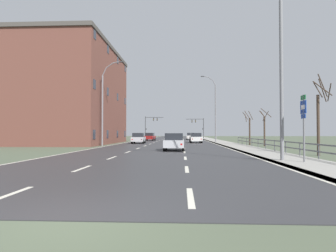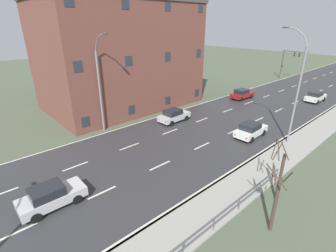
{
  "view_description": "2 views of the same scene",
  "coord_description": "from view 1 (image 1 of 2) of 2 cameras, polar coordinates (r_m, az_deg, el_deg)",
  "views": [
    {
      "loc": [
        2.12,
        -5.13,
        1.63
      ],
      "look_at": [
        -0.39,
        46.12,
        2.81
      ],
      "focal_mm": 30.42,
      "sensor_mm": 36.0,
      "label": 1
    },
    {
      "loc": [
        16.1,
        17.57,
        11.14
      ],
      "look_at": [
        0.0,
        32.0,
        2.1
      ],
      "focal_mm": 26.22,
      "sensor_mm": 36.0,
      "label": 2
    }
  ],
  "objects": [
    {
      "name": "car_near_left",
      "position": [
        57.22,
        -3.64,
        -2.15
      ],
      "size": [
        2.02,
        4.2,
        1.57
      ],
      "rotation": [
        0.0,
        0.0,
        -0.06
      ],
      "color": "maroon",
      "rests_on": "ground"
    },
    {
      "name": "traffic_signal_right",
      "position": [
        76.8,
        6.21,
        0.31
      ],
      "size": [
        4.81,
        0.36,
        5.51
      ],
      "color": "#38383A",
      "rests_on": "ground"
    },
    {
      "name": "car_distant",
      "position": [
        42.46,
        -5.93,
        -2.43
      ],
      "size": [
        1.94,
        4.16,
        1.57
      ],
      "rotation": [
        0.0,
        0.0,
        0.03
      ],
      "color": "#B7B7BC",
      "rests_on": "ground"
    },
    {
      "name": "sidewalk_right",
      "position": [
        65.46,
        8.35,
        -2.68
      ],
      "size": [
        3.0,
        120.0,
        0.12
      ],
      "color": "gray",
      "rests_on": "ground"
    },
    {
      "name": "bare_tree_far",
      "position": [
        38.3,
        15.97,
        -0.58
      ],
      "size": [
        1.22,
        1.43,
        4.49
      ],
      "color": "#423328",
      "rests_on": "ground"
    },
    {
      "name": "highway_sign",
      "position": [
        16.23,
        25.53,
        1.18
      ],
      "size": [
        0.09,
        0.68,
        3.59
      ],
      "color": "slate",
      "rests_on": "ground"
    },
    {
      "name": "bare_tree_mid",
      "position": [
        35.77,
        18.76,
        -0.51
      ],
      "size": [
        1.29,
        1.25,
        4.51
      ],
      "color": "#423328",
      "rests_on": "ground"
    },
    {
      "name": "car_far_left",
      "position": [
        45.05,
        5.59,
        -2.37
      ],
      "size": [
        1.95,
        4.16,
        1.57
      ],
      "rotation": [
        0.0,
        0.0,
        0.03
      ],
      "color": "silver",
      "rests_on": "ground"
    },
    {
      "name": "guardrail",
      "position": [
        25.39,
        20.56,
        -3.32
      ],
      "size": [
        0.07,
        30.77,
        1.0
      ],
      "color": "#515459",
      "rests_on": "ground"
    },
    {
      "name": "street_lamp_midground",
      "position": [
        46.96,
        9.33,
        3.23
      ],
      "size": [
        2.51,
        0.24,
        10.92
      ],
      "color": "slate",
      "rests_on": "ground"
    },
    {
      "name": "car_near_right",
      "position": [
        63.98,
        4.55,
        -2.06
      ],
      "size": [
        1.91,
        4.14,
        1.57
      ],
      "rotation": [
        0.0,
        0.0,
        -0.02
      ],
      "color": "silver",
      "rests_on": "ground"
    },
    {
      "name": "bare_tree_near",
      "position": [
        22.58,
        28.03,
        1.32
      ],
      "size": [
        1.56,
        1.36,
        5.68
      ],
      "color": "#423328",
      "rests_on": "ground"
    },
    {
      "name": "car_far_right",
      "position": [
        25.68,
        1.25,
        -3.16
      ],
      "size": [
        1.85,
        4.1,
        1.57
      ],
      "rotation": [
        0.0,
        0.0,
        -0.0
      ],
      "color": "#B7B7BC",
      "rests_on": "ground"
    },
    {
      "name": "street_lamp_foreground",
      "position": [
        17.1,
        21.11,
        11.04
      ],
      "size": [
        2.9,
        0.24,
        10.84
      ],
      "color": "slate",
      "rests_on": "ground"
    },
    {
      "name": "ground_plane",
      "position": [
        53.2,
        0.52,
        -3.14
      ],
      "size": [
        160.0,
        160.0,
        0.12
      ],
      "color": "#4C5642"
    },
    {
      "name": "road_asphalt_strip",
      "position": [
        65.18,
        0.95,
        -2.75
      ],
      "size": [
        14.0,
        120.0,
        0.03
      ],
      "color": "#303033",
      "rests_on": "ground"
    },
    {
      "name": "traffic_signal_left",
      "position": [
        78.06,
        -3.65,
        0.54
      ],
      "size": [
        5.06,
        0.36,
        6.04
      ],
      "color": "#38383A",
      "rests_on": "ground"
    },
    {
      "name": "street_lamp_left_bank",
      "position": [
        35.72,
        -12.73,
        4.23
      ],
      "size": [
        2.7,
        0.24,
        10.39
      ],
      "color": "slate",
      "rests_on": "ground"
    },
    {
      "name": "brick_building",
      "position": [
        44.93,
        -19.28,
        5.74
      ],
      "size": [
        13.56,
        20.57,
        14.17
      ],
      "color": "brown",
      "rests_on": "ground"
    }
  ]
}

